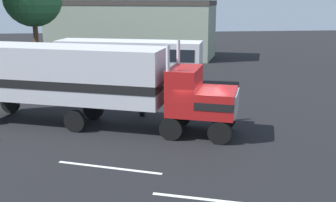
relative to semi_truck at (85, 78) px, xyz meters
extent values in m
plane|color=black|center=(5.47, -2.12, -2.52)|extent=(120.00, 120.00, 0.00)
cube|color=silver|center=(1.30, -5.62, -2.52)|extent=(4.14, 1.80, 0.01)
cube|color=silver|center=(4.94, -8.70, -2.52)|extent=(4.20, 1.63, 0.01)
cube|color=#B21919|center=(6.40, -2.40, -0.82)|extent=(2.56, 2.97, 1.20)
cube|color=#B21919|center=(4.90, -1.84, -0.32)|extent=(2.19, 2.83, 2.20)
cube|color=silver|center=(7.28, -2.73, -0.82)|extent=(0.81, 1.99, 1.08)
cube|color=black|center=(6.40, -2.40, -0.76)|extent=(2.58, 3.01, 0.36)
cylinder|color=silver|center=(4.77, -0.62, 0.28)|extent=(0.18, 0.18, 3.40)
cylinder|color=silver|center=(4.00, -2.68, 0.28)|extent=(0.18, 0.18, 3.40)
cube|color=silver|center=(-1.04, 0.38, 0.23)|extent=(10.75, 6.11, 2.80)
cube|color=black|center=(-1.04, 0.38, -0.19)|extent=(10.76, 6.15, 0.44)
cylinder|color=silver|center=(5.75, -0.77, -1.57)|extent=(1.44, 1.05, 0.64)
cylinder|color=black|center=(7.07, -1.48, -1.97)|extent=(1.14, 0.67, 1.10)
cylinder|color=black|center=(6.30, -3.54, -1.97)|extent=(1.14, 0.67, 1.10)
cylinder|color=black|center=(4.91, -0.67, -1.97)|extent=(1.14, 0.67, 1.10)
cylinder|color=black|center=(4.14, -2.73, -1.97)|extent=(1.14, 0.67, 1.10)
cylinder|color=black|center=(0.28, 1.06, -1.97)|extent=(1.14, 0.67, 1.10)
cylinder|color=black|center=(-0.49, -1.00, -1.97)|extent=(1.14, 0.67, 1.10)
cylinder|color=black|center=(-4.64, 2.90, -1.97)|extent=(1.14, 0.67, 1.10)
cylinder|color=black|center=(3.06, 1.25, -2.11)|extent=(0.18, 0.18, 0.82)
cylinder|color=black|center=(2.93, 1.32, -2.11)|extent=(0.18, 0.18, 0.82)
cylinder|color=gray|center=(3.00, 1.29, -1.41)|extent=(0.34, 0.34, 0.58)
sphere|color=tan|center=(3.00, 1.29, -1.01)|extent=(0.23, 0.23, 0.23)
cube|color=black|center=(3.08, 1.47, -1.39)|extent=(0.30, 0.25, 0.36)
cube|color=silver|center=(2.47, 9.77, -0.57)|extent=(11.26, 5.68, 2.90)
cube|color=black|center=(2.47, 9.77, 0.01)|extent=(10.64, 5.52, 0.90)
cylinder|color=black|center=(6.72, 9.64, -2.02)|extent=(1.04, 0.56, 1.00)
cylinder|color=black|center=(6.06, 7.49, -2.02)|extent=(1.04, 0.56, 1.00)
cylinder|color=black|center=(-0.73, 11.94, -2.02)|extent=(1.04, 0.56, 1.00)
cylinder|color=black|center=(-1.40, 9.79, -2.02)|extent=(1.04, 0.56, 1.00)
cylinder|color=brown|center=(-5.76, 16.85, -0.14)|extent=(0.44, 0.44, 4.78)
cube|color=gray|center=(2.95, 25.30, 0.60)|extent=(19.61, 12.17, 6.25)
cube|color=#3F3833|center=(2.95, 25.30, 3.48)|extent=(19.74, 12.30, 0.50)
camera|label=1|loc=(1.95, -20.28, 4.02)|focal=42.19mm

